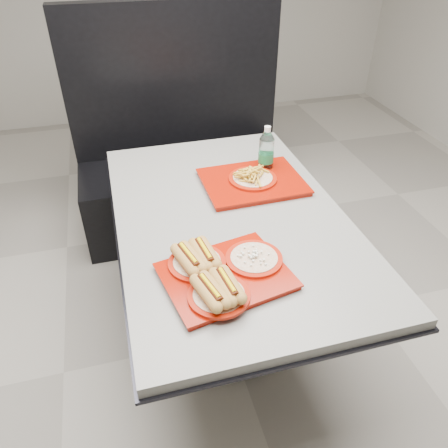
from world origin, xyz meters
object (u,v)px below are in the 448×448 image
object	(u,v)px
diner_table	(230,246)
water_bottle	(266,153)
tray_far	(253,180)
booth_bench	(183,166)
tray_near	(221,273)

from	to	relation	value
diner_table	water_bottle	distance (m)	0.47
tray_far	water_bottle	distance (m)	0.16
booth_bench	water_bottle	xyz separation A→B (m)	(0.25, -0.80, 0.45)
diner_table	booth_bench	world-z (taller)	booth_bench
tray_far	water_bottle	world-z (taller)	water_bottle
diner_table	booth_bench	size ratio (longest dim) A/B	1.05
tray_near	tray_far	distance (m)	0.63
booth_bench	tray_near	bearing A→B (deg)	-95.33
booth_bench	tray_far	xyz separation A→B (m)	(0.16, -0.90, 0.37)
booth_bench	tray_far	size ratio (longest dim) A/B	3.04
tray_far	tray_near	bearing A→B (deg)	-117.90
tray_near	tray_far	bearing A→B (deg)	62.10
booth_bench	water_bottle	bearing A→B (deg)	-72.28
tray_near	water_bottle	xyz separation A→B (m)	(0.39, 0.66, 0.06)
water_bottle	tray_far	bearing A→B (deg)	-133.74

